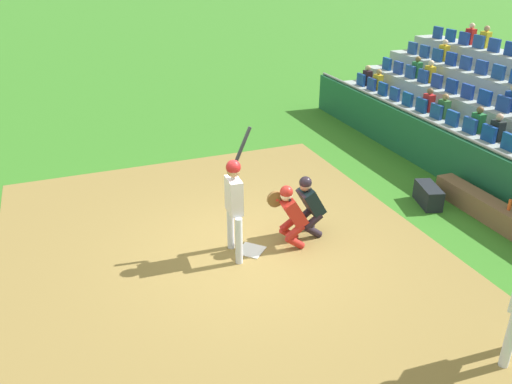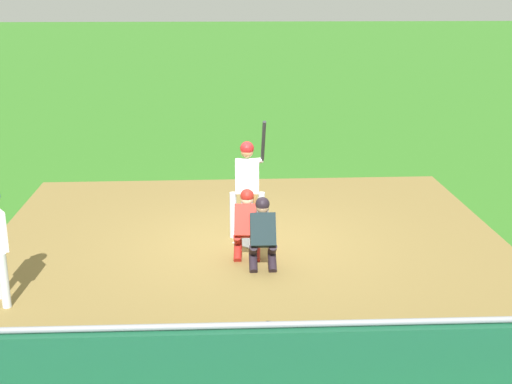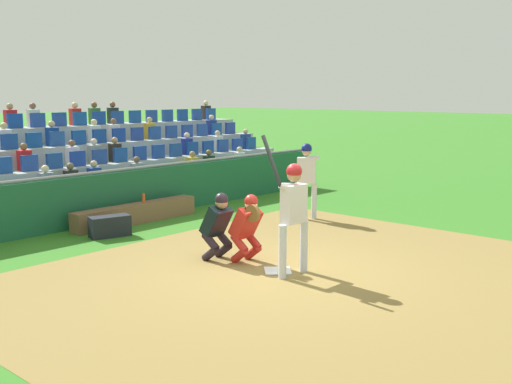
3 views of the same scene
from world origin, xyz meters
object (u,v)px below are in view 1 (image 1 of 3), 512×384
Objects in this scene: home_plate_marker at (251,250)px; batter_at_plate at (234,197)px; equipment_duffel_bag at (428,195)px; water_bottle_on_bench at (510,205)px; home_plate_umpire at (309,203)px; dugout_bench at (496,214)px; catcher_crouching at (290,212)px.

batter_at_plate reaches higher than home_plate_marker.
equipment_duffel_bag is (0.43, -4.24, 0.20)m from home_plate_marker.
water_bottle_on_bench is at bearing -101.65° from home_plate_marker.
home_plate_marker is 2.05× the size of water_bottle_on_bench.
water_bottle_on_bench is 1.67m from equipment_duffel_bag.
home_plate_umpire is 3.86m from dugout_bench.
home_plate_umpire reaches higher than catcher_crouching.
batter_at_plate is at bearing 91.73° from home_plate_marker.
home_plate_marker is at bearing 80.99° from dugout_bench.
home_plate_umpire is (0.18, -1.24, 0.67)m from home_plate_marker.
home_plate_marker is at bearing 78.35° from water_bottle_on_bench.
home_plate_marker is at bearing 111.56° from equipment_duffel_bag.
home_plate_marker is at bearing 98.37° from home_plate_umpire.
batter_at_plate is at bearing 111.29° from equipment_duffel_bag.
catcher_crouching is at bearing 115.04° from home_plate_umpire.
dugout_bench is at bearing -99.88° from catcher_crouching.
equipment_duffel_bag is at bearing -84.22° from home_plate_marker.
equipment_duffel_bag is at bearing -85.31° from home_plate_umpire.
catcher_crouching is at bearing 77.04° from water_bottle_on_bench.
home_plate_umpire is at bearing 110.48° from equipment_duffel_bag.
home_plate_umpire is at bearing 72.05° from water_bottle_on_bench.
equipment_duffel_bag is at bearing 26.96° from water_bottle_on_bench.
home_plate_marker is 0.35× the size of home_plate_umpire.
dugout_bench is at bearing -98.38° from batter_at_plate.
catcher_crouching is 4.31m from dugout_bench.
home_plate_marker is 1.19m from batter_at_plate.
dugout_bench is (-0.79, -4.96, 0.20)m from home_plate_marker.
home_plate_umpire is 3.93m from water_bottle_on_bench.
dugout_bench is 0.41m from water_bottle_on_bench.
water_bottle_on_bench is at bearing -174.22° from dugout_bench.
catcher_crouching reaches higher than dugout_bench.
water_bottle_on_bench reaches higher than home_plate_marker.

